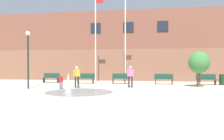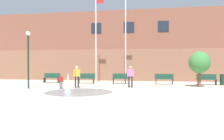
# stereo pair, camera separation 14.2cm
# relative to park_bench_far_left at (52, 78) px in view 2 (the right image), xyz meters

# --- Properties ---
(ground_plane) EXTENTS (100.00, 100.00, 0.00)m
(ground_plane) POSITION_rel_park_bench_far_left_xyz_m (7.03, -11.65, -0.48)
(ground_plane) COLOR #BCB299
(library_building) EXTENTS (36.00, 6.05, 7.46)m
(library_building) POSITION_rel_park_bench_far_left_xyz_m (7.03, 6.41, 3.25)
(library_building) COLOR brown
(library_building) RESTS_ON ground
(splash_fountain) EXTENTS (4.18, 4.18, 1.19)m
(splash_fountain) POSITION_rel_park_bench_far_left_xyz_m (4.45, -6.56, -0.14)
(splash_fountain) COLOR gray
(splash_fountain) RESTS_ON ground
(park_bench_far_left) EXTENTS (1.60, 0.44, 0.91)m
(park_bench_far_left) POSITION_rel_park_bench_far_left_xyz_m (0.00, 0.00, 0.00)
(park_bench_far_left) COLOR #28282D
(park_bench_far_left) RESTS_ON ground
(park_bench_left_of_flagpoles) EXTENTS (1.60, 0.44, 0.91)m
(park_bench_left_of_flagpoles) POSITION_rel_park_bench_far_left_xyz_m (3.46, -0.26, 0.00)
(park_bench_left_of_flagpoles) COLOR #28282D
(park_bench_left_of_flagpoles) RESTS_ON ground
(park_bench_under_left_flagpole) EXTENTS (1.60, 0.44, 0.91)m
(park_bench_under_left_flagpole) POSITION_rel_park_bench_far_left_xyz_m (6.64, -0.03, 0.00)
(park_bench_under_left_flagpole) COLOR #28282D
(park_bench_under_left_flagpole) RESTS_ON ground
(park_bench_under_right_flagpole) EXTENTS (1.60, 0.44, 0.91)m
(park_bench_under_right_flagpole) POSITION_rel_park_bench_far_left_xyz_m (10.41, -0.07, 0.00)
(park_bench_under_right_flagpole) COLOR #28282D
(park_bench_under_right_flagpole) RESTS_ON ground
(park_bench_near_trashcan) EXTENTS (1.60, 0.44, 0.91)m
(park_bench_near_trashcan) POSITION_rel_park_bench_far_left_xyz_m (13.88, -0.11, 0.00)
(park_bench_near_trashcan) COLOR #28282D
(park_bench_near_trashcan) RESTS_ON ground
(adult_in_red) EXTENTS (0.50, 0.27, 1.59)m
(adult_in_red) POSITION_rel_park_bench_far_left_xyz_m (7.75, -3.31, 0.45)
(adult_in_red) COLOR #28282D
(adult_in_red) RESTS_ON ground
(child_running) EXTENTS (0.31, 0.21, 0.99)m
(child_running) POSITION_rel_park_bench_far_left_xyz_m (2.99, -4.92, 0.10)
(child_running) COLOR #1E233D
(child_running) RESTS_ON ground
(adult_watching) EXTENTS (0.50, 0.39, 1.59)m
(adult_watching) POSITION_rel_park_bench_far_left_xyz_m (3.88, -4.10, 0.45)
(adult_watching) COLOR #28282D
(adult_watching) RESTS_ON ground
(flagpole_left) EXTENTS (0.80, 0.10, 8.25)m
(flagpole_left) POSITION_rel_park_bench_far_left_xyz_m (4.25, 0.40, 3.89)
(flagpole_left) COLOR silver
(flagpole_left) RESTS_ON ground
(flagpole_right) EXTENTS (0.80, 0.10, 8.65)m
(flagpole_right) POSITION_rel_park_bench_far_left_xyz_m (7.02, 0.40, 4.10)
(flagpole_right) COLOR silver
(flagpole_right) RESTS_ON ground
(lamp_post_left_lane) EXTENTS (0.32, 0.32, 4.07)m
(lamp_post_left_lane) POSITION_rel_park_bench_far_left_xyz_m (0.64, -5.15, 2.16)
(lamp_post_left_lane) COLOR #192D23
(lamp_post_left_lane) RESTS_ON ground
(trash_can) EXTENTS (0.56, 0.56, 0.90)m
(trash_can) POSITION_rel_park_bench_far_left_xyz_m (15.22, -0.03, -0.03)
(trash_can) COLOR #193323
(trash_can) RESTS_ON ground
(street_tree_near_building) EXTENTS (1.58, 1.58, 2.72)m
(street_tree_near_building) POSITION_rel_park_bench_far_left_xyz_m (12.89, -1.93, 1.38)
(street_tree_near_building) COLOR brown
(street_tree_near_building) RESTS_ON ground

